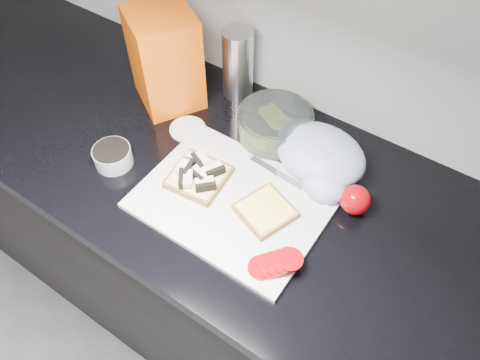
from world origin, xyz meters
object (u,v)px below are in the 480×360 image
cutting_board (232,201)px  glass_bowl (275,126)px  steel_canister (238,64)px  bread_bag (165,59)px

cutting_board → glass_bowl: size_ratio=2.20×
cutting_board → glass_bowl: 0.23m
steel_canister → cutting_board: bearing=-57.7°
glass_bowl → steel_canister: (-0.17, 0.09, 0.06)m
bread_bag → steel_canister: size_ratio=1.32×
bread_bag → glass_bowl: bearing=37.1°
glass_bowl → steel_canister: size_ratio=0.96×
cutting_board → glass_bowl: bearing=97.6°
glass_bowl → bread_bag: bread_bag is taller
glass_bowl → bread_bag: size_ratio=0.73×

